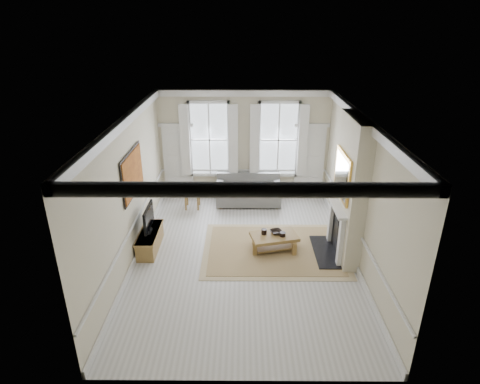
{
  "coord_description": "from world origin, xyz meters",
  "views": [
    {
      "loc": [
        -0.04,
        -8.25,
        5.34
      ],
      "look_at": [
        -0.1,
        1.07,
        1.25
      ],
      "focal_mm": 30.0,
      "sensor_mm": 36.0,
      "label": 1
    }
  ],
  "objects_px": {
    "sofa": "(248,192)",
    "tv_stand": "(150,240)",
    "coffee_table": "(274,238)",
    "side_table": "(192,194)"
  },
  "relations": [
    {
      "from": "coffee_table",
      "to": "tv_stand",
      "type": "relative_size",
      "value": 0.94
    },
    {
      "from": "coffee_table",
      "to": "tv_stand",
      "type": "xyz_separation_m",
      "value": [
        -3.08,
        0.05,
        -0.1
      ]
    },
    {
      "from": "side_table",
      "to": "tv_stand",
      "type": "height_order",
      "value": "side_table"
    },
    {
      "from": "tv_stand",
      "to": "coffee_table",
      "type": "bearing_deg",
      "value": -0.95
    },
    {
      "from": "sofa",
      "to": "coffee_table",
      "type": "distance_m",
      "value": 2.84
    },
    {
      "from": "sofa",
      "to": "side_table",
      "type": "height_order",
      "value": "sofa"
    },
    {
      "from": "side_table",
      "to": "tv_stand",
      "type": "relative_size",
      "value": 0.41
    },
    {
      "from": "sofa",
      "to": "tv_stand",
      "type": "bearing_deg",
      "value": -132.35
    },
    {
      "from": "sofa",
      "to": "tv_stand",
      "type": "distance_m",
      "value": 3.69
    },
    {
      "from": "sofa",
      "to": "side_table",
      "type": "distance_m",
      "value": 1.74
    }
  ]
}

